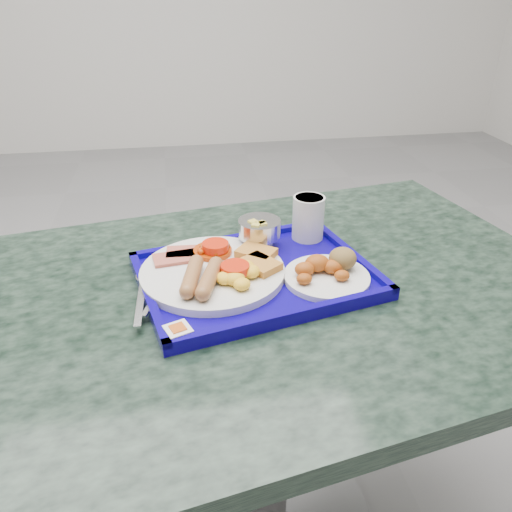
{
  "coord_description": "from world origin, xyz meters",
  "views": [
    {
      "loc": [
        0.09,
        -1.32,
        1.26
      ],
      "look_at": [
        0.22,
        -0.51,
        0.81
      ],
      "focal_mm": 35.0,
      "sensor_mm": 36.0,
      "label": 1
    }
  ],
  "objects_px": {
    "bread_plate": "(328,271)",
    "fruit_bowl": "(259,229)",
    "tray": "(256,277)",
    "main_plate": "(216,270)",
    "juice_cup": "(308,216)",
    "table": "(267,364)"
  },
  "relations": [
    {
      "from": "bread_plate",
      "to": "fruit_bowl",
      "type": "height_order",
      "value": "fruit_bowl"
    },
    {
      "from": "tray",
      "to": "main_plate",
      "type": "bearing_deg",
      "value": 175.59
    },
    {
      "from": "tray",
      "to": "bread_plate",
      "type": "relative_size",
      "value": 3.04
    },
    {
      "from": "tray",
      "to": "bread_plate",
      "type": "height_order",
      "value": "bread_plate"
    },
    {
      "from": "main_plate",
      "to": "juice_cup",
      "type": "distance_m",
      "value": 0.25
    },
    {
      "from": "table",
      "to": "main_plate",
      "type": "xyz_separation_m",
      "value": [
        -0.09,
        0.03,
        0.22
      ]
    },
    {
      "from": "table",
      "to": "fruit_bowl",
      "type": "distance_m",
      "value": 0.28
    },
    {
      "from": "fruit_bowl",
      "to": "juice_cup",
      "type": "height_order",
      "value": "juice_cup"
    },
    {
      "from": "main_plate",
      "to": "table",
      "type": "bearing_deg",
      "value": -16.04
    },
    {
      "from": "tray",
      "to": "fruit_bowl",
      "type": "xyz_separation_m",
      "value": [
        0.03,
        0.11,
        0.05
      ]
    },
    {
      "from": "table",
      "to": "juice_cup",
      "type": "bearing_deg",
      "value": 53.2
    },
    {
      "from": "table",
      "to": "fruit_bowl",
      "type": "height_order",
      "value": "fruit_bowl"
    },
    {
      "from": "table",
      "to": "bread_plate",
      "type": "distance_m",
      "value": 0.25
    },
    {
      "from": "bread_plate",
      "to": "juice_cup",
      "type": "height_order",
      "value": "juice_cup"
    },
    {
      "from": "bread_plate",
      "to": "table",
      "type": "bearing_deg",
      "value": 172.18
    },
    {
      "from": "main_plate",
      "to": "bread_plate",
      "type": "height_order",
      "value": "bread_plate"
    },
    {
      "from": "fruit_bowl",
      "to": "main_plate",
      "type": "bearing_deg",
      "value": -133.2
    },
    {
      "from": "main_plate",
      "to": "fruit_bowl",
      "type": "height_order",
      "value": "fruit_bowl"
    },
    {
      "from": "main_plate",
      "to": "juice_cup",
      "type": "xyz_separation_m",
      "value": [
        0.21,
        0.13,
        0.04
      ]
    },
    {
      "from": "main_plate",
      "to": "fruit_bowl",
      "type": "bearing_deg",
      "value": 46.8
    },
    {
      "from": "tray",
      "to": "main_plate",
      "type": "relative_size",
      "value": 1.78
    },
    {
      "from": "main_plate",
      "to": "bread_plate",
      "type": "xyz_separation_m",
      "value": [
        0.21,
        -0.04,
        0.0
      ]
    }
  ]
}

